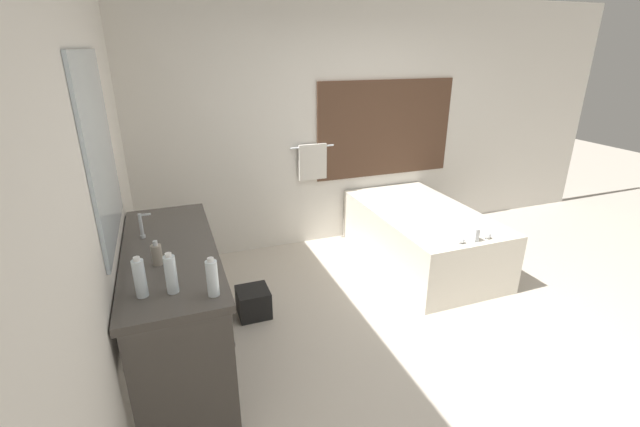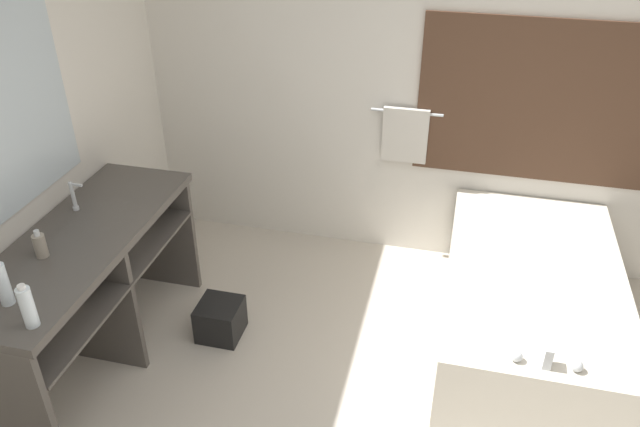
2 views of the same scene
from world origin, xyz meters
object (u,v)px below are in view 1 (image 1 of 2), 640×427
Objects in this scene: bathtub at (421,234)px; soap_dispenser at (157,254)px; water_bottle_1 at (140,278)px; waste_bin at (253,302)px; water_bottle_3 at (171,274)px; water_bottle_2 at (212,278)px.

soap_dispenser is (-2.58, -0.96, 0.66)m from bathtub.
bathtub is 7.63× the size of water_bottle_1.
bathtub is 1.94m from waste_bin.
soap_dispenser is 0.59× the size of waste_bin.
waste_bin is at bearing 57.79° from water_bottle_3.
bathtub is 2.82m from soap_dispenser.
soap_dispenser is (-0.28, 0.48, -0.04)m from water_bottle_2.
bathtub is at bearing 26.27° from water_bottle_1.
waste_bin is (0.40, 1.07, -0.90)m from water_bottle_2.
water_bottle_2 reaches higher than soap_dispenser.
waste_bin is (-1.90, -0.36, -0.20)m from bathtub.
soap_dispenser is at bearing -139.00° from waste_bin.
water_bottle_3 is at bearing -152.06° from bathtub.
water_bottle_2 is at bearing -18.58° from water_bottle_1.
waste_bin is (0.61, 0.96, -0.90)m from water_bottle_3.
water_bottle_3 is (0.16, -0.01, 0.00)m from water_bottle_1.
water_bottle_2 is 1.42× the size of soap_dispenser.
water_bottle_3 is 1.50× the size of soap_dispenser.
bathtub is at bearing 20.35° from soap_dispenser.
water_bottle_1 is (-2.66, -1.31, 0.70)m from bathtub.
bathtub is 2.92m from water_bottle_3.
water_bottle_3 is at bearing -122.21° from waste_bin.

